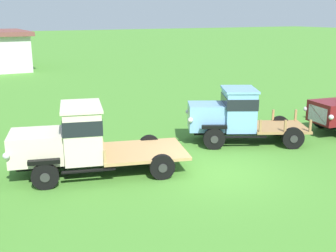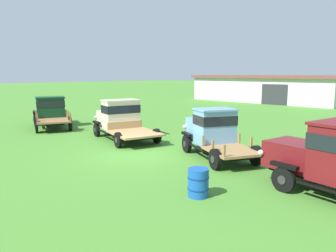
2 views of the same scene
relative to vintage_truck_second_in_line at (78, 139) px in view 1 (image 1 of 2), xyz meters
name	(u,v)px [view 1 (image 1 of 2)]	position (x,y,z in m)	size (l,w,h in m)	color
ground_plane	(217,173)	(3.83, -2.05, -1.11)	(240.00, 240.00, 0.00)	#47842D
vintage_truck_second_in_line	(78,139)	(0.00, 0.00, 0.00)	(5.80, 3.45, 2.19)	black
vintage_truck_midrow_center	(234,114)	(6.29, 0.45, 0.01)	(4.86, 3.56, 2.13)	black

